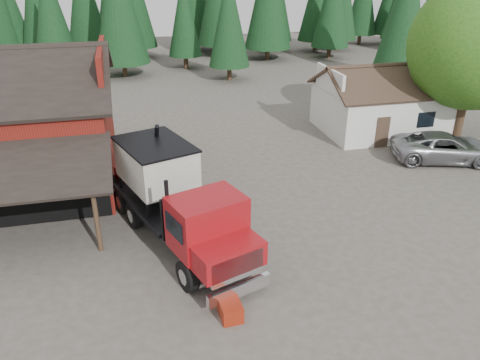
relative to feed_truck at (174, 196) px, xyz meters
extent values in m
plane|color=#4F493E|center=(2.42, -2.22, -2.10)|extent=(120.00, 120.00, 0.00)
cube|color=maroon|center=(-2.58, 7.78, 3.90)|extent=(0.25, 7.00, 2.00)
cylinder|color=#382619|center=(-3.18, -0.12, -0.70)|extent=(0.20, 0.20, 2.80)
cube|color=silver|center=(15.42, 10.78, -0.60)|extent=(8.00, 6.00, 3.00)
cube|color=#38281E|center=(15.42, 9.28, 1.65)|extent=(8.60, 3.42, 1.80)
cube|color=#38281E|center=(15.42, 12.28, 1.65)|extent=(8.60, 3.42, 1.80)
cube|color=silver|center=(11.42, 10.78, 1.65)|extent=(0.20, 4.20, 1.50)
cube|color=silver|center=(19.42, 10.78, 1.65)|extent=(0.20, 4.20, 1.50)
cube|color=#38281E|center=(13.92, 7.76, -1.10)|extent=(0.90, 0.06, 2.00)
cube|color=black|center=(16.92, 7.76, -0.50)|extent=(1.20, 0.06, 1.00)
cylinder|color=#382619|center=(19.42, 7.78, -0.50)|extent=(0.60, 0.60, 3.20)
sphere|color=#265714|center=(19.42, 7.78, 4.10)|extent=(8.00, 8.00, 8.00)
sphere|color=#265714|center=(18.22, 8.58, 2.90)|extent=(4.40, 4.40, 4.40)
cylinder|color=#382619|center=(8.42, 27.78, -1.30)|extent=(0.44, 0.44, 1.60)
cone|color=black|center=(8.42, 27.78, 3.80)|extent=(3.96, 3.96, 9.00)
cylinder|color=#382619|center=(24.42, 23.78, -1.30)|extent=(0.44, 0.44, 1.60)
cone|color=black|center=(24.42, 23.78, 4.80)|extent=(4.84, 4.84, 11.00)
cylinder|color=#382619|center=(-1.58, 31.78, -1.30)|extent=(0.44, 0.44, 1.60)
cylinder|color=black|center=(-0.01, -3.49, -1.50)|extent=(0.75, 1.25, 1.20)
cylinder|color=black|center=(2.15, -2.74, -1.50)|extent=(0.75, 1.25, 1.20)
cylinder|color=black|center=(-1.72, 1.44, -1.50)|extent=(0.75, 1.25, 1.20)
cylinder|color=black|center=(0.44, 2.19, -1.50)|extent=(0.75, 1.25, 1.20)
cylinder|color=black|center=(-2.22, 2.88, -1.50)|extent=(0.75, 1.25, 1.20)
cylinder|color=black|center=(-0.06, 3.63, -1.50)|extent=(0.75, 1.25, 1.20)
cube|color=black|center=(-0.07, 0.17, -1.06)|extent=(4.19, 9.22, 0.43)
cube|color=silver|center=(1.62, -4.70, -1.50)|extent=(2.43, 1.00, 0.49)
cube|color=silver|center=(1.59, -4.60, -0.63)|extent=(1.99, 0.78, 0.98)
cube|color=maroon|center=(1.37, -3.98, -0.47)|extent=(2.77, 2.14, 0.92)
cube|color=maroon|center=(0.91, -2.65, 0.13)|extent=(3.07, 2.60, 2.01)
cube|color=black|center=(1.20, -3.47, 0.46)|extent=(2.18, 0.83, 0.98)
cylinder|color=black|center=(-0.44, -2.08, 0.73)|extent=(0.19, 0.19, 1.96)
cube|color=black|center=(0.55, -1.62, 0.08)|extent=(2.56, 1.00, 1.74)
cube|color=black|center=(-0.57, 1.61, -0.77)|extent=(4.68, 6.86, 0.17)
cube|color=beige|center=(-0.57, 1.61, 0.84)|extent=(3.54, 4.21, 1.74)
cone|color=beige|center=(-0.57, 1.61, -0.25)|extent=(3.04, 3.04, 0.76)
cube|color=black|center=(-0.57, 1.61, 1.73)|extent=(3.68, 4.35, 0.09)
cylinder|color=black|center=(-0.45, 3.26, 0.73)|extent=(0.37, 2.41, 3.32)
cube|color=maroon|center=(-2.04, 3.86, -0.47)|extent=(0.90, 1.04, 0.49)
cylinder|color=silver|center=(1.86, -1.57, -1.17)|extent=(0.93, 1.23, 0.61)
imported|color=#9B9DA2|center=(16.42, 4.90, -1.26)|extent=(6.60, 4.47, 1.68)
cube|color=maroon|center=(1.17, -5.20, -1.80)|extent=(0.75, 1.13, 0.60)
camera|label=1|loc=(-1.39, -17.29, 8.89)|focal=35.00mm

